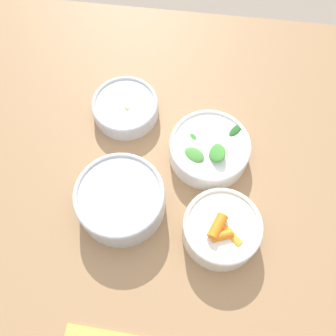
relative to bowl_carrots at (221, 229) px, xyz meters
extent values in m
plane|color=gray|center=(0.09, -0.15, -0.76)|extent=(10.00, 10.00, 0.00)
cube|color=#99724C|center=(0.09, -0.15, -0.05)|extent=(1.15, 0.89, 0.03)
cube|color=olive|center=(0.61, -0.54, -0.41)|extent=(0.06, 0.06, 0.70)
cylinder|color=silver|center=(0.00, 0.00, -0.01)|extent=(0.15, 0.15, 0.06)
torus|color=silver|center=(0.00, 0.00, 0.02)|extent=(0.15, 0.15, 0.01)
cylinder|color=orange|center=(0.02, -0.03, 0.01)|extent=(0.04, 0.05, 0.02)
cylinder|color=orange|center=(-0.02, 0.02, 0.01)|extent=(0.05, 0.05, 0.02)
cylinder|color=orange|center=(0.02, -0.03, 0.01)|extent=(0.05, 0.04, 0.02)
cylinder|color=orange|center=(-0.01, 0.01, 0.01)|extent=(0.06, 0.03, 0.02)
cylinder|color=orange|center=(-0.01, -0.02, 0.01)|extent=(0.03, 0.06, 0.02)
cylinder|color=orange|center=(0.00, 0.02, 0.03)|extent=(0.04, 0.03, 0.02)
cylinder|color=orange|center=(0.01, 0.01, 0.03)|extent=(0.04, 0.05, 0.02)
cylinder|color=white|center=(0.04, -0.17, -0.01)|extent=(0.17, 0.17, 0.05)
torus|color=white|center=(0.04, -0.17, 0.01)|extent=(0.17, 0.17, 0.01)
ellipsoid|color=#3D8433|center=(0.08, -0.19, 0.01)|extent=(0.06, 0.06, 0.02)
ellipsoid|color=#235B23|center=(-0.01, -0.22, 0.01)|extent=(0.06, 0.06, 0.03)
ellipsoid|color=#4C933D|center=(0.07, -0.14, 0.01)|extent=(0.05, 0.05, 0.02)
ellipsoid|color=#3D8433|center=(0.09, -0.16, 0.00)|extent=(0.05, 0.05, 0.02)
ellipsoid|color=#3D8433|center=(0.02, -0.16, 0.02)|extent=(0.06, 0.07, 0.05)
ellipsoid|color=#235B23|center=(-0.02, -0.21, 0.00)|extent=(0.03, 0.04, 0.02)
cylinder|color=silver|center=(0.20, -0.03, 0.00)|extent=(0.18, 0.18, 0.06)
torus|color=silver|center=(0.20, -0.03, 0.03)|extent=(0.18, 0.18, 0.01)
cylinder|color=#936042|center=(0.20, -0.03, -0.01)|extent=(0.16, 0.16, 0.04)
ellipsoid|color=#AD7551|center=(0.15, -0.01, 0.01)|extent=(0.01, 0.01, 0.01)
ellipsoid|color=#AD7551|center=(0.20, -0.07, 0.01)|extent=(0.01, 0.01, 0.01)
ellipsoid|color=#8E5B3D|center=(0.25, 0.02, 0.01)|extent=(0.01, 0.01, 0.01)
ellipsoid|color=#A36B4C|center=(0.27, -0.06, 0.01)|extent=(0.01, 0.01, 0.01)
ellipsoid|color=#8E5B3D|center=(0.20, -0.06, 0.01)|extent=(0.01, 0.01, 0.01)
ellipsoid|color=#AD7551|center=(0.26, -0.03, 0.01)|extent=(0.01, 0.01, 0.01)
ellipsoid|color=#8E5B3D|center=(0.21, 0.00, 0.01)|extent=(0.01, 0.01, 0.01)
ellipsoid|color=#AD7551|center=(0.16, 0.00, 0.01)|extent=(0.01, 0.01, 0.01)
ellipsoid|color=#8E5B3D|center=(0.23, -0.09, 0.01)|extent=(0.01, 0.01, 0.01)
ellipsoid|color=#8E5B3D|center=(0.15, -0.08, 0.01)|extent=(0.01, 0.01, 0.01)
ellipsoid|color=#AD7551|center=(0.20, -0.10, 0.01)|extent=(0.01, 0.01, 0.01)
cylinder|color=beige|center=(0.22, -0.03, 0.02)|extent=(0.03, 0.03, 0.01)
cylinder|color=#E0A88E|center=(0.26, -0.04, 0.02)|extent=(0.03, 0.03, 0.01)
cylinder|color=beige|center=(0.25, 0.00, 0.02)|extent=(0.03, 0.03, 0.01)
cylinder|color=beige|center=(0.18, -0.09, 0.02)|extent=(0.03, 0.03, 0.01)
cylinder|color=silver|center=(0.23, -0.26, -0.01)|extent=(0.15, 0.15, 0.04)
torus|color=silver|center=(0.23, -0.26, 0.00)|extent=(0.15, 0.15, 0.01)
cube|color=tan|center=(0.22, -0.26, -0.01)|extent=(0.07, 0.07, 0.01)
cube|color=tan|center=(0.22, -0.27, 0.00)|extent=(0.06, 0.06, 0.02)
cube|color=tan|center=(0.20, -0.24, 0.00)|extent=(0.05, 0.05, 0.01)
camera|label=1|loc=(0.08, 0.21, 0.70)|focal=40.00mm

